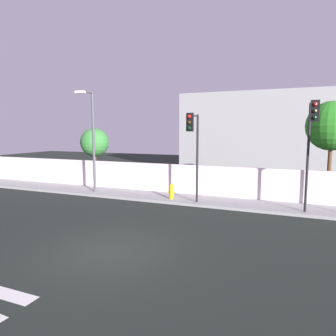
{
  "coord_description": "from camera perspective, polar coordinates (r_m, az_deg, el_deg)",
  "views": [
    {
      "loc": [
        5.57,
        -8.37,
        4.04
      ],
      "look_at": [
        -0.55,
        6.5,
        2.09
      ],
      "focal_mm": 32.82,
      "sensor_mm": 36.0,
      "label": 1
    }
  ],
  "objects": [
    {
      "name": "ground_plane",
      "position": [
        10.84,
        -10.81,
        -15.09
      ],
      "size": [
        80.0,
        80.0,
        0.0
      ],
      "primitive_type": "plane",
      "color": "black"
    },
    {
      "name": "perimeter_wall",
      "position": [
        18.95,
        4.99,
        -2.18
      ],
      "size": [
        36.0,
        0.18,
        1.8
      ],
      "primitive_type": "cube",
      "color": "silver",
      "rests_on": "sidewalk"
    },
    {
      "name": "traffic_light_left",
      "position": [
        15.87,
        4.76,
        5.44
      ],
      "size": [
        0.35,
        1.75,
        4.76
      ],
      "color": "black",
      "rests_on": "sidewalk"
    },
    {
      "name": "traffic_light_center",
      "position": [
        15.22,
        25.06,
        5.81
      ],
      "size": [
        0.36,
        1.65,
        5.18
      ],
      "color": "black",
      "rests_on": "sidewalk"
    },
    {
      "name": "low_building_distant",
      "position": [
        32.03,
        16.61,
        6.27
      ],
      "size": [
        14.81,
        6.0,
        7.67
      ],
      "primitive_type": "cube",
      "color": "#9D9D9D",
      "rests_on": "ground"
    },
    {
      "name": "roadside_tree_midleft",
      "position": [
        19.36,
        28.14,
        6.85
      ],
      "size": [
        2.74,
        2.74,
        5.68
      ],
      "color": "brown",
      "rests_on": "ground"
    },
    {
      "name": "fire_hydrant",
      "position": [
        17.65,
        0.63,
        -4.27
      ],
      "size": [
        0.44,
        0.26,
        0.87
      ],
      "color": "gold",
      "rests_on": "sidewalk"
    },
    {
      "name": "sidewalk",
      "position": [
        17.93,
        3.72,
        -5.87
      ],
      "size": [
        36.0,
        2.4,
        0.15
      ],
      "primitive_type": "cube",
      "color": "gray",
      "rests_on": "ground"
    },
    {
      "name": "street_lamp_curbside",
      "position": [
        19.74,
        -13.99,
        6.15
      ],
      "size": [
        0.63,
        1.63,
        6.25
      ],
      "color": "#4C4C51",
      "rests_on": "sidewalk"
    },
    {
      "name": "roadside_tree_leftmost",
      "position": [
        23.77,
        -13.48,
        4.6
      ],
      "size": [
        2.13,
        2.13,
        4.24
      ],
      "color": "brown",
      "rests_on": "ground"
    }
  ]
}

